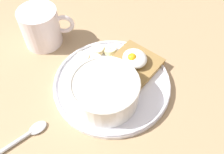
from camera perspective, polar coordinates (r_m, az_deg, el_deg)
ground_plane at (r=55.50cm, az=-0.00°, el=-2.52°), size 120.00×120.00×2.00cm
plate at (r=54.04cm, az=-0.00°, el=-1.42°), size 25.32×25.32×1.60cm
oatmeal_bowl at (r=49.14cm, az=-1.57°, el=-3.11°), size 13.71×13.71×5.72cm
toast_slice at (r=56.36cm, az=5.09°, el=3.03°), size 13.22×13.22×1.46cm
poached_egg at (r=54.89cm, az=5.16°, el=4.28°), size 5.70×5.26×2.95cm
banana_slice_front at (r=57.40cm, az=-4.02°, el=4.00°), size 4.43×4.39×1.41cm
banana_slice_left at (r=59.29cm, az=-3.28°, el=6.19°), size 3.88×3.81×1.52cm
banana_slice_back at (r=55.73cm, az=-6.29°, el=1.71°), size 3.32×3.24×1.31cm
banana_slice_right at (r=57.82cm, az=-6.77°, el=4.39°), size 3.78×3.67×1.74cm
banana_slice_inner at (r=59.11cm, az=-0.41°, el=6.12°), size 3.50×3.36×1.68cm
coffee_mug at (r=62.74cm, az=-15.87°, el=10.99°), size 9.12×12.18×9.31cm
spoon at (r=50.99cm, az=-19.57°, el=-12.82°), size 3.96×13.06×0.80cm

